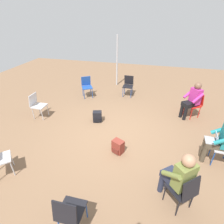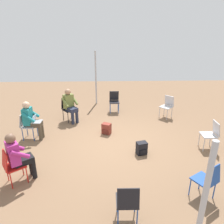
# 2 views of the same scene
# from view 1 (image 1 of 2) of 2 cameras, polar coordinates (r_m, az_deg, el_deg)

# --- Properties ---
(ground_plane) EXTENTS (15.87, 15.87, 0.00)m
(ground_plane) POSITION_cam_1_polar(r_m,az_deg,el_deg) (5.23, 0.86, -7.38)
(ground_plane) COLOR brown
(chair_northeast) EXTENTS (0.58, 0.56, 0.85)m
(chair_northeast) POSITION_cam_1_polar(r_m,az_deg,el_deg) (7.41, -8.26, 8.62)
(chair_northeast) COLOR #1E4799
(chair_northeast) RESTS_ON ground
(chair_west) EXTENTS (0.44, 0.40, 0.85)m
(chair_west) POSITION_cam_1_polar(r_m,az_deg,el_deg) (3.18, -13.77, -29.13)
(chair_west) COLOR black
(chair_west) RESTS_ON ground
(chair_southeast) EXTENTS (0.57, 0.58, 0.85)m
(chair_southeast) POSITION_cam_1_polar(r_m,az_deg,el_deg) (6.49, 25.51, 2.61)
(chair_southeast) COLOR red
(chair_southeast) RESTS_ON ground
(chair_southwest) EXTENTS (0.59, 0.58, 0.85)m
(chair_southwest) POSITION_cam_1_polar(r_m,az_deg,el_deg) (3.55, 22.45, -22.42)
(chair_southwest) COLOR black
(chair_southwest) RESTS_ON ground
(chair_east) EXTENTS (0.44, 0.41, 0.85)m
(chair_east) POSITION_cam_1_polar(r_m,az_deg,el_deg) (7.46, 5.33, 8.97)
(chair_east) COLOR black
(chair_east) RESTS_ON ground
(chair_north) EXTENTS (0.40, 0.44, 0.85)m
(chair_north) POSITION_cam_1_polar(r_m,az_deg,el_deg) (6.32, -23.31, 2.40)
(chair_north) COLOR #B7B7BC
(chair_north) RESTS_ON ground
(person_with_laptop) EXTENTS (0.52, 0.54, 1.24)m
(person_with_laptop) POSITION_cam_1_polar(r_m,az_deg,el_deg) (4.68, 32.12, -7.36)
(person_with_laptop) COLOR #4C4233
(person_with_laptop) RESTS_ON ground
(person_in_olive) EXTENTS (0.63, 0.63, 1.24)m
(person_in_olive) POSITION_cam_1_polar(r_m,az_deg,el_deg) (3.46, 21.06, -18.66)
(person_in_olive) COLOR #23283D
(person_in_olive) RESTS_ON ground
(person_in_magenta) EXTENTS (0.63, 0.63, 1.24)m
(person_in_magenta) POSITION_cam_1_polar(r_m,az_deg,el_deg) (6.30, 24.83, 3.97)
(person_in_magenta) COLOR black
(person_in_magenta) RESTS_ON ground
(backpack_near_laptop_user) EXTENTS (0.31, 0.34, 0.36)m
(backpack_near_laptop_user) POSITION_cam_1_polar(r_m,az_deg,el_deg) (4.57, 1.97, -11.39)
(backpack_near_laptop_user) COLOR maroon
(backpack_near_laptop_user) RESTS_ON ground
(backpack_by_empty_chair) EXTENTS (0.29, 0.32, 0.36)m
(backpack_by_empty_chair) POSITION_cam_1_polar(r_m,az_deg,el_deg) (5.76, -4.79, -1.66)
(backpack_by_empty_chair) COLOR black
(backpack_by_empty_chair) RESTS_ON ground
(tent_pole_near) EXTENTS (0.07, 0.07, 2.30)m
(tent_pole_near) POSITION_cam_1_polar(r_m,az_deg,el_deg) (8.40, 1.66, 16.21)
(tent_pole_near) COLOR #B2B2B7
(tent_pole_near) RESTS_ON ground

